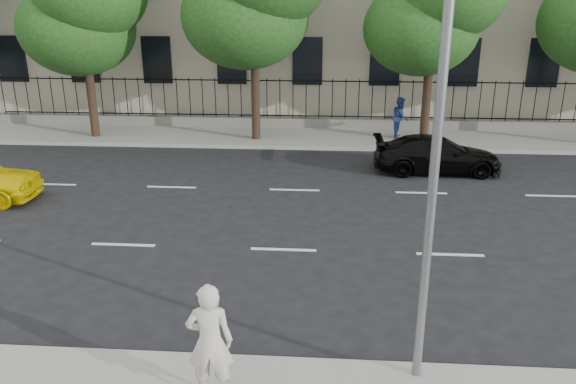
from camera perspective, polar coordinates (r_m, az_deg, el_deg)
name	(u,v)px	position (r m, az deg, el deg)	size (l,w,h in m)	color
ground	(274,302)	(11.53, -1.46, -11.13)	(120.00, 120.00, 0.00)	black
far_sidewalk	(304,137)	(24.61, 1.65, 5.65)	(60.00, 4.00, 0.15)	gray
lane_markings	(290,216)	(15.80, 0.17, -2.42)	(49.60, 4.62, 0.01)	silver
iron_fence	(306,116)	(26.15, 1.83, 7.73)	(30.00, 0.50, 2.20)	slate
street_light	(437,48)	(8.31, 14.94, 13.93)	(0.25, 3.32, 8.05)	slate
black_sedan	(437,154)	(20.29, 14.89, 3.71)	(1.78, 4.39, 1.27)	black
woman_near	(210,342)	(8.51, -7.94, -14.85)	(0.68, 0.45, 1.87)	beige
pedestrian_far	(400,117)	(24.49, 11.33, 7.44)	(0.83, 0.65, 1.71)	navy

